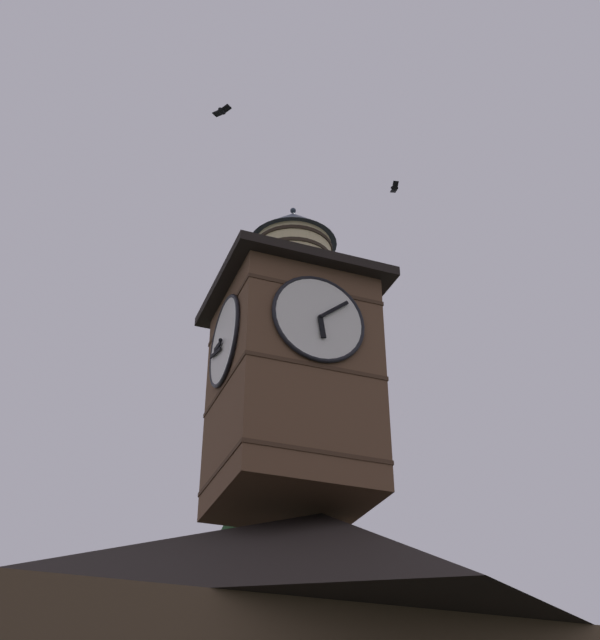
{
  "coord_description": "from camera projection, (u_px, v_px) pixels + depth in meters",
  "views": [
    {
      "loc": [
        7.06,
        14.09,
        1.97
      ],
      "look_at": [
        0.71,
        -2.48,
        13.16
      ],
      "focal_mm": 46.43,
      "sensor_mm": 36.0,
      "label": 1
    }
  ],
  "objects": [
    {
      "name": "moon",
      "position": [
        310.0,
        627.0,
        45.52
      ],
      "size": [
        1.54,
        1.54,
        1.54
      ],
      "color": "silver"
    },
    {
      "name": "flying_bird_low",
      "position": [
        394.0,
        188.0,
        24.61
      ],
      "size": [
        0.29,
        0.53,
        0.13
      ],
      "color": "black"
    },
    {
      "name": "clock_tower",
      "position": [
        292.0,
        364.0,
        20.15
      ],
      "size": [
        4.09,
        4.09,
        8.55
      ],
      "color": "brown",
      "rests_on": "building_main"
    },
    {
      "name": "flying_bird_high",
      "position": [
        222.0,
        111.0,
        21.91
      ],
      "size": [
        0.45,
        0.55,
        0.14
      ],
      "color": "black"
    }
  ]
}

